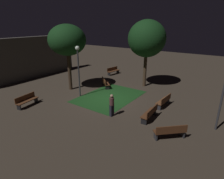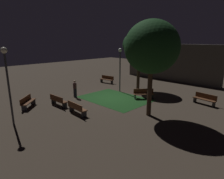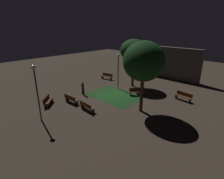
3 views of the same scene
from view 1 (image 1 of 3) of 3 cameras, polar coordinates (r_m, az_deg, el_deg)
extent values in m
plane|color=#3D3328|center=(16.05, -1.69, -2.77)|extent=(60.00, 60.00, 0.00)
cube|color=#194219|center=(16.48, -0.75, -2.14)|extent=(6.02, 4.31, 0.01)
cube|color=#512D19|center=(12.79, 11.21, -7.08)|extent=(1.81, 0.54, 0.06)
cube|color=#512D19|center=(12.62, 12.16, -6.36)|extent=(1.80, 0.12, 0.40)
cube|color=black|center=(12.24, 9.66, -9.53)|extent=(0.09, 0.39, 0.42)
cube|color=black|center=(13.57, 12.46, -6.68)|extent=(0.09, 0.39, 0.42)
cube|color=brown|center=(14.97, 15.28, -3.35)|extent=(1.82, 0.57, 0.06)
cube|color=brown|center=(14.81, 16.11, -2.72)|extent=(1.80, 0.15, 0.40)
cube|color=#2D2D33|center=(14.38, 13.92, -5.24)|extent=(0.10, 0.39, 0.42)
cube|color=#2D2D33|center=(15.75, 16.37, -3.24)|extent=(0.10, 0.39, 0.42)
cube|color=#512D19|center=(11.13, 17.16, -11.99)|extent=(1.59, 1.63, 0.06)
cube|color=#512D19|center=(10.85, 17.75, -11.50)|extent=(1.29, 1.34, 0.40)
cube|color=#2D2D33|center=(10.95, 13.13, -13.60)|extent=(0.33, 0.32, 0.42)
cube|color=#2D2D33|center=(11.59, 20.70, -12.43)|extent=(0.33, 0.32, 0.42)
cube|color=#512D19|center=(18.78, -1.87, 2.07)|extent=(1.56, 1.66, 0.06)
cube|color=#512D19|center=(18.68, -2.51, 2.70)|extent=(1.25, 1.38, 0.40)
cube|color=black|center=(19.60, -2.31, 2.09)|extent=(0.34, 0.32, 0.42)
cube|color=black|center=(18.11, -1.38, 0.60)|extent=(0.34, 0.32, 0.42)
cube|color=#512D19|center=(23.48, 0.45, 5.68)|extent=(1.85, 0.74, 0.06)
cube|color=#512D19|center=(23.57, 0.08, 6.31)|extent=(1.79, 0.33, 0.40)
cube|color=black|center=(24.11, 1.76, 5.46)|extent=(0.14, 0.39, 0.42)
cube|color=black|center=(22.98, -0.93, 4.75)|extent=(0.14, 0.39, 0.42)
cube|color=#512D19|center=(15.90, -24.38, -3.10)|extent=(1.85, 0.75, 0.06)
cube|color=#512D19|center=(15.98, -24.98, -2.19)|extent=(1.79, 0.34, 0.40)
cube|color=black|center=(16.45, -22.17, -2.94)|extent=(0.14, 0.39, 0.42)
cube|color=black|center=(15.55, -26.49, -4.89)|extent=(0.14, 0.39, 0.42)
cylinder|color=#423021|center=(19.05, 10.03, 6.43)|extent=(0.32, 0.32, 3.72)
ellipsoid|color=#143816|center=(18.62, 10.56, 14.98)|extent=(3.58, 3.58, 3.49)
cylinder|color=#38281C|center=(18.20, -12.82, 5.65)|extent=(0.32, 0.32, 3.74)
ellipsoid|color=#143816|center=(17.76, -13.52, 14.45)|extent=(3.39, 3.39, 2.78)
cylinder|color=#333338|center=(16.22, -10.05, 4.70)|extent=(0.12, 0.12, 4.04)
sphere|color=white|center=(15.81, -10.53, 12.30)|extent=(0.36, 0.36, 0.36)
cylinder|color=#333338|center=(12.37, 30.61, -1.62)|extent=(0.12, 0.12, 4.43)
cube|color=black|center=(12.98, -0.08, -6.40)|extent=(0.31, 0.24, 0.84)
cylinder|color=#4C2D2D|center=(12.70, -0.08, -3.64)|extent=(0.32, 0.32, 0.52)
sphere|color=tan|center=(12.55, -0.08, -1.97)|extent=(0.22, 0.22, 0.22)
cube|color=#4C4742|center=(23.47, -24.58, 8.60)|extent=(12.72, 0.80, 4.65)
camera|label=2|loc=(24.29, 43.73, 12.12)|focal=31.23mm
camera|label=3|loc=(25.69, 48.90, 16.58)|focal=28.35mm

